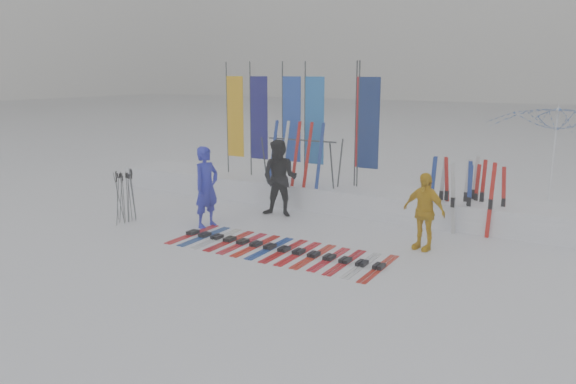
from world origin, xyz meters
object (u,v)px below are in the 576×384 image
Objects in this scene: person_black at (280,178)px; ski_row at (277,248)px; person_blue at (207,187)px; tent_canopy at (552,163)px; ski_rack at (302,155)px; person_yellow at (424,211)px.

person_black is 0.42× the size of ski_row.
tent_canopy is at bearing -48.77° from person_blue.
ski_row is at bearing -70.09° from person_black.
ski_rack is at bearing -163.50° from tent_canopy.
tent_canopy is at bearing 76.39° from person_yellow.
person_black reaches higher than person_blue.
tent_canopy is (5.80, 2.84, 0.47)m from person_black.
person_blue reaches higher than person_yellow.
tent_canopy is at bearing 16.11° from person_black.
person_black reaches higher than person_yellow.
ski_row is at bearing -68.49° from ski_rack.
ski_rack is at bearing 167.23° from person_yellow.
person_yellow is at bearing -72.61° from person_blue.
person_black reaches higher than ski_row.
person_blue reaches higher than ski_row.
tent_canopy is 6.99m from ski_row.
person_blue is at bearing -146.04° from tent_canopy.
tent_canopy is (1.92, 3.68, 0.63)m from person_yellow.
person_blue is 0.59× the size of tent_canopy.
ski_rack is (-3.89, 1.96, 0.59)m from person_yellow.
person_blue is 2.58m from ski_row.
person_black is 0.93× the size of ski_rack.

